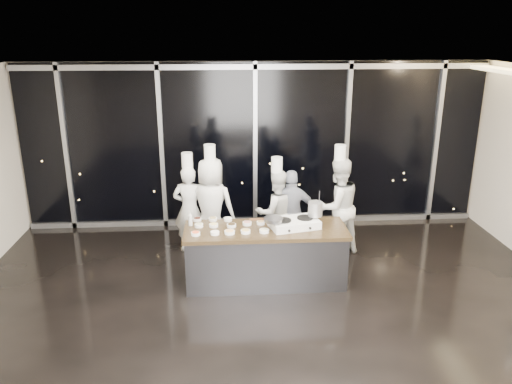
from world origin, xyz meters
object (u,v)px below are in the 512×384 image
chef_far_left (189,208)px  chef_right (337,206)px  stock_pot (315,209)px  stove (294,223)px  chef_left (211,206)px  guest (292,212)px  demo_counter (265,255)px  chef_center (276,212)px  frying_pan (273,219)px

chef_far_left → chef_right: (2.55, -0.24, 0.06)m
stock_pot → chef_far_left: bearing=150.7°
stove → chef_far_left: chef_far_left is taller
chef_left → chef_right: bearing=-164.0°
stock_pot → chef_left: size_ratio=0.11×
chef_far_left → guest: chef_far_left is taller
demo_counter → stove: 0.67m
demo_counter → guest: 1.22m
demo_counter → chef_right: bearing=37.3°
chef_center → guest: bearing=162.4°
chef_far_left → frying_pan: bearing=145.1°
stove → chef_far_left: bearing=130.2°
stock_pot → guest: guest is taller
stove → guest: 1.04m
chef_left → stove: bearing=158.5°
demo_counter → stock_pot: bearing=9.2°
stove → frying_pan: bearing=-179.1°
guest → chef_right: bearing=179.9°
chef_center → stove: bearing=86.7°
guest → chef_far_left: bearing=-3.6°
demo_counter → chef_far_left: size_ratio=1.38×
guest → chef_right: 0.79m
stove → frying_pan: 0.36m
frying_pan → stove: bearing=0.9°
stock_pot → chef_center: 1.14m
chef_left → guest: (1.38, -0.11, -0.12)m
chef_center → demo_counter: bearing=63.6°
stove → stock_pot: size_ratio=3.67×
stock_pot → chef_far_left: size_ratio=0.12×
stove → stock_pot: bearing=2.3°
frying_pan → chef_center: (0.17, 1.13, -0.30)m
stove → chef_far_left: (-1.66, 1.22, -0.16)m
stock_pot → chef_far_left: (-2.00, 1.12, -0.35)m
frying_pan → chef_right: bearing=27.5°
demo_counter → frying_pan: (0.10, -0.06, 0.61)m
stock_pot → chef_left: (-1.61, 1.03, -0.28)m
stove → chef_left: (-1.28, 1.12, -0.10)m
chef_center → chef_right: size_ratio=0.89×
stove → chef_center: bearing=85.2°
demo_counter → frying_pan: frying_pan is taller
frying_pan → stock_pot: size_ratio=2.41×
frying_pan → demo_counter: bearing=137.7°
chef_left → chef_center: bearing=-164.3°
chef_far_left → chef_left: chef_left is taller
chef_far_left → guest: bearing=-177.0°
demo_counter → chef_center: size_ratio=1.42×
chef_center → guest: size_ratio=1.15×
chef_left → chef_center: 1.12m
frying_pan → chef_left: 1.55m
stove → chef_left: chef_left is taller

